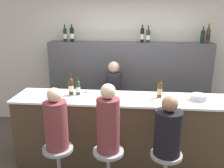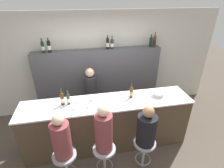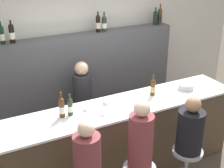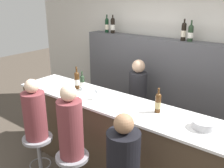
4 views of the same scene
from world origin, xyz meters
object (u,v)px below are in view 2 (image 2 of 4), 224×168
object	(u,v)px
wine_bottle_counter_1	(68,99)
guest_seated_middle	(104,131)
wine_bottle_backbar_5	(155,41)
wine_glass_1	(91,101)
wine_bottle_counter_2	(131,92)
guest_seated_left	(61,138)
wine_glass_0	(76,103)
metal_bowl	(158,94)
guest_seated_right	(147,128)
wine_bottle_backbar_0	(43,47)
bartender	(91,98)
bar_stool_left	(65,160)
wine_bottle_counter_0	(62,99)
wine_bottle_backbar_2	(108,43)
bar_stool_right	(144,148)
wine_bottle_backbar_3	(112,44)
wine_bottle_backbar_4	(151,42)
wine_bottle_backbar_1	(49,46)
bar_stool_middle	(104,154)

from	to	relation	value
wine_bottle_counter_1	guest_seated_middle	distance (m)	0.95
wine_bottle_backbar_5	wine_glass_1	xyz separation A→B (m)	(-1.73, -1.36, -0.68)
wine_bottle_counter_2	guest_seated_middle	bearing A→B (deg)	-131.22
guest_seated_left	wine_glass_0	bearing A→B (deg)	68.34
metal_bowl	guest_seated_right	distance (m)	0.89
wine_bottle_backbar_0	bartender	distance (m)	1.60
wine_bottle_counter_1	wine_bottle_backbar_0	world-z (taller)	wine_bottle_backbar_0
wine_bottle_backbar_5	wine_bottle_backbar_0	bearing A→B (deg)	180.00
wine_bottle_counter_2	wine_bottle_backbar_5	size ratio (longest dim) A/B	0.86
wine_bottle_backbar_0	guest_seated_left	size ratio (longest dim) A/B	0.40
bar_stool_left	guest_seated_middle	world-z (taller)	guest_seated_middle
wine_glass_0	wine_bottle_counter_0	bearing A→B (deg)	150.39
wine_bottle_backbar_5	bartender	xyz separation A→B (m)	(-1.67, -0.45, -1.19)
wine_bottle_backbar_2	bar_stool_left	size ratio (longest dim) A/B	0.51
wine_glass_0	guest_seated_right	distance (m)	1.30
bar_stool_left	wine_glass_0	bearing A→B (deg)	68.34
wine_bottle_backbar_0	wine_glass_0	size ratio (longest dim) A/B	2.63
wine_glass_1	bar_stool_right	xyz separation A→B (m)	(0.85, -0.62, -0.70)
wine_bottle_backbar_3	wine_bottle_backbar_2	bearing A→B (deg)	180.00
bartender	wine_bottle_backbar_4	bearing A→B (deg)	15.93
wine_bottle_backbar_4	guest_seated_left	size ratio (longest dim) A/B	0.37
wine_bottle_backbar_0	wine_glass_1	bearing A→B (deg)	-55.97
wine_bottle_backbar_1	wine_bottle_backbar_2	bearing A→B (deg)	0.00
wine_bottle_backbar_5	wine_glass_1	bearing A→B (deg)	-141.97
wine_bottle_backbar_5	guest_seated_middle	distance (m)	2.69
wine_bottle_backbar_3	guest_seated_left	bearing A→B (deg)	-120.66
wine_bottle_backbar_0	wine_bottle_backbar_1	world-z (taller)	wine_bottle_backbar_1
wine_bottle_backbar_1	guest_seated_left	distance (m)	2.19
guest_seated_right	bar_stool_right	bearing A→B (deg)	90.00
metal_bowl	guest_seated_left	distance (m)	2.01
wine_bottle_backbar_1	bar_stool_left	bearing A→B (deg)	-82.37
wine_bottle_backbar_3	guest_seated_middle	xyz separation A→B (m)	(-0.52, -1.98, -0.84)
wine_bottle_backbar_2	wine_bottle_counter_0	bearing A→B (deg)	-131.13
wine_bottle_counter_2	bar_stool_middle	distance (m)	1.24
wine_bottle_counter_2	wine_glass_1	size ratio (longest dim) A/B	1.94
wine_bottle_backbar_0	metal_bowl	xyz separation A→B (m)	(2.27, -1.27, -0.74)
wine_bottle_counter_2	guest_seated_right	world-z (taller)	wine_bottle_counter_2
wine_glass_0	bartender	bearing A→B (deg)	70.00
wine_bottle_counter_0	wine_glass_0	bearing A→B (deg)	-29.61
bar_stool_left	bar_stool_middle	size ratio (longest dim) A/B	1.00
metal_bowl	wine_bottle_backbar_1	bearing A→B (deg)	149.33
wine_bottle_backbar_2	bar_stool_right	bearing A→B (deg)	-81.35
wine_bottle_backbar_1	guest_seated_left	xyz separation A→B (m)	(0.27, -1.98, -0.90)
wine_bottle_counter_1	wine_bottle_backbar_3	size ratio (longest dim) A/B	0.91
wine_bottle_backbar_2	bar_stool_left	bearing A→B (deg)	-118.29
wine_bottle_backbar_4	wine_glass_1	world-z (taller)	wine_bottle_backbar_4
wine_bottle_counter_0	guest_seated_middle	size ratio (longest dim) A/B	0.38
wine_bottle_backbar_0	wine_bottle_backbar_5	bearing A→B (deg)	0.00
wine_bottle_counter_0	wine_glass_1	xyz separation A→B (m)	(0.51, -0.14, -0.02)
guest_seated_right	wine_glass_0	bearing A→B (deg)	150.85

